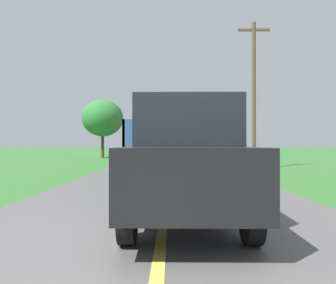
# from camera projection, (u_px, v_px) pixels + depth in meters

# --- Properties ---
(ground_plane) EXTENTS (200.00, 200.00, 0.00)m
(ground_plane) POSITION_uv_depth(u_px,v_px,m) (161.00, 248.00, 3.89)
(ground_plane) COLOR #336B2D
(road_surface) EXTENTS (6.40, 120.00, 0.08)m
(road_surface) POSITION_uv_depth(u_px,v_px,m) (161.00, 245.00, 3.89)
(road_surface) COLOR #565454
(road_surface) RESTS_ON ground
(centre_line) EXTENTS (0.14, 108.00, 0.01)m
(centre_line) POSITION_uv_depth(u_px,v_px,m) (161.00, 242.00, 3.89)
(centre_line) COLOR #E0D64C
(centre_line) RESTS_ON road_surface
(banana_truck_near) EXTENTS (2.38, 5.82, 2.80)m
(banana_truck_near) POSITION_uv_depth(u_px,v_px,m) (163.00, 140.00, 12.96)
(banana_truck_near) COLOR #2D2D30
(banana_truck_near) RESTS_ON road_surface
(banana_truck_far) EXTENTS (2.38, 5.81, 2.80)m
(banana_truck_far) POSITION_uv_depth(u_px,v_px,m) (171.00, 142.00, 25.96)
(banana_truck_far) COLOR #2D2D30
(banana_truck_far) RESTS_ON road_surface
(utility_pole_roadside) EXTENTS (1.67, 0.20, 7.68)m
(utility_pole_roadside) POSITION_uv_depth(u_px,v_px,m) (254.00, 91.00, 15.89)
(utility_pole_roadside) COLOR brown
(utility_pole_roadside) RESTS_ON ground
(roadside_tree_near_left) EXTENTS (3.73, 3.73, 5.32)m
(roadside_tree_near_left) POSITION_uv_depth(u_px,v_px,m) (103.00, 118.00, 27.72)
(roadside_tree_near_left) COLOR #4C3823
(roadside_tree_near_left) RESTS_ON ground
(following_car) EXTENTS (1.74, 4.10, 1.92)m
(following_car) POSITION_uv_depth(u_px,v_px,m) (185.00, 160.00, 5.02)
(following_car) COLOR black
(following_car) RESTS_ON road_surface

